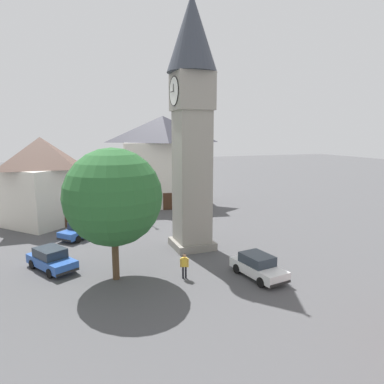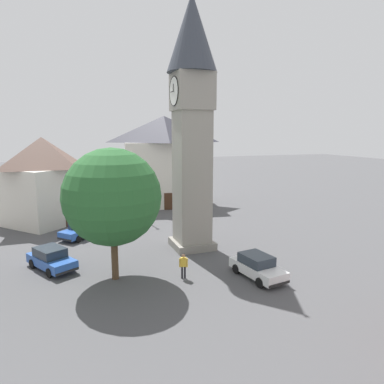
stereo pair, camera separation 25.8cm
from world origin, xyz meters
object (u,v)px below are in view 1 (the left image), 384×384
object	(u,v)px
building_terrace_right	(163,160)
tree	(113,197)
building_corner_back	(43,179)
car_white_side	(258,266)
car_silver_kerb	(118,218)
lamp_post	(146,193)
car_blue_kerb	(82,229)
pedestrian	(184,264)
car_red_corner	(51,259)
clock_tower	(192,103)

from	to	relation	value
building_terrace_right	tree	bearing A→B (deg)	156.66
building_terrace_right	building_corner_back	size ratio (longest dim) A/B	1.10
car_white_side	building_corner_back	size ratio (longest dim) A/B	0.41
car_silver_kerb	tree	size ratio (longest dim) A/B	0.50
car_white_side	lamp_post	size ratio (longest dim) A/B	0.91
car_blue_kerb	building_corner_back	size ratio (longest dim) A/B	0.39
tree	lamp_post	world-z (taller)	tree
pedestrian	tree	xyz separation A→B (m)	(1.48, 4.19, 4.42)
car_silver_kerb	building_corner_back	bearing A→B (deg)	61.44
car_blue_kerb	building_terrace_right	distance (m)	17.15
building_terrace_right	car_white_side	bearing A→B (deg)	178.22
car_silver_kerb	building_corner_back	distance (m)	8.95
car_silver_kerb	tree	world-z (taller)	tree
car_red_corner	lamp_post	size ratio (longest dim) A/B	0.93
car_blue_kerb	car_silver_kerb	xyz separation A→B (m)	(3.25, -3.79, 0.00)
tree	car_red_corner	bearing A→B (deg)	51.49
car_silver_kerb	building_terrace_right	world-z (taller)	building_terrace_right
clock_tower	car_red_corner	size ratio (longest dim) A/B	4.51
car_blue_kerb	car_white_side	world-z (taller)	same
car_white_side	pedestrian	bearing A→B (deg)	71.42
car_white_side	lamp_post	distance (m)	16.88
building_terrace_right	building_corner_back	world-z (taller)	building_terrace_right
car_white_side	tree	size ratio (longest dim) A/B	0.51
building_corner_back	tree	bearing A→B (deg)	-164.17
car_white_side	building_terrace_right	size ratio (longest dim) A/B	0.37
car_white_side	building_terrace_right	bearing A→B (deg)	-1.78
lamp_post	car_red_corner	bearing A→B (deg)	138.09
car_silver_kerb	lamp_post	world-z (taller)	lamp_post
car_red_corner	pedestrian	xyz separation A→B (m)	(-4.64, -8.15, 0.25)
car_silver_kerb	building_corner_back	xyz separation A→B (m)	(3.87, 7.10, 3.83)
car_red_corner	building_corner_back	size ratio (longest dim) A/B	0.42
car_silver_kerb	tree	xyz separation A→B (m)	(-13.41, 2.21, 4.66)
building_terrace_right	pedestrian	bearing A→B (deg)	167.21
car_white_side	tree	world-z (taller)	tree
car_silver_kerb	pedestrian	world-z (taller)	pedestrian
car_blue_kerb	lamp_post	world-z (taller)	lamp_post
tree	car_blue_kerb	bearing A→B (deg)	8.87
car_silver_kerb	building_corner_back	size ratio (longest dim) A/B	0.40
car_white_side	building_terrace_right	xyz separation A→B (m)	(25.17, -0.78, 5.14)
car_white_side	lamp_post	world-z (taller)	lamp_post
building_corner_back	lamp_post	world-z (taller)	building_corner_back
car_silver_kerb	car_white_side	world-z (taller)	same
car_silver_kerb	pedestrian	xyz separation A→B (m)	(-14.90, -1.98, 0.25)
car_red_corner	building_terrace_right	world-z (taller)	building_terrace_right
car_silver_kerb	car_white_side	bearing A→B (deg)	-158.22
car_blue_kerb	building_terrace_right	bearing A→B (deg)	-42.92
building_terrace_right	building_corner_back	bearing A→B (deg)	108.60
building_terrace_right	clock_tower	bearing A→B (deg)	171.45
tree	building_corner_back	distance (m)	17.98
pedestrian	car_red_corner	bearing A→B (deg)	60.36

